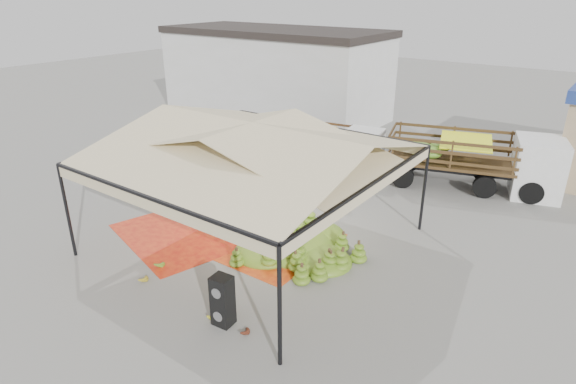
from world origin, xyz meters
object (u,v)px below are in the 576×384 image
Objects in this scene: banana_heap at (290,231)px; truck_right at (480,155)px; vendor at (334,184)px; speaker_stack at (223,301)px; truck_left at (323,142)px.

truck_right reaches higher than banana_heap.
banana_heap is 3.35× the size of vendor.
speaker_stack is at bearing -77.01° from banana_heap.
speaker_stack is 11.72m from truck_left.
banana_heap is 7.59m from truck_left.
truck_left is (-2.45, 3.04, 0.46)m from vendor.
speaker_stack is 0.90× the size of vendor.
vendor is (-1.62, 7.94, 0.07)m from speaker_stack.
truck_left reaches higher than vendor.
speaker_stack is at bearing -117.57° from truck_right.
vendor is at bearing 99.93° from banana_heap.
vendor is (-0.67, 3.85, 0.21)m from banana_heap.
truck_right is (2.40, 12.68, 0.73)m from speaker_stack.
banana_heap is at bearing -74.89° from truck_left.
truck_right is (3.34, 8.59, 0.87)m from banana_heap.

